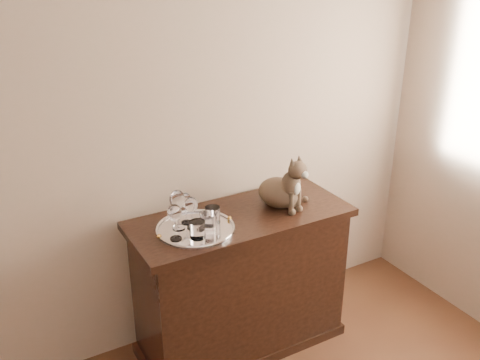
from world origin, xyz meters
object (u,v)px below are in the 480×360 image
object	(u,v)px
wine_glass_a	(178,209)
tumbler_a	(208,222)
tumbler_b	(198,230)
cat	(280,179)
sideboard	(241,282)
wine_glass_c	(175,222)
tumbler_c	(213,215)
tray	(196,229)
wine_glass_b	(186,208)
wine_glass_d	(192,212)

from	to	relation	value
wine_glass_a	tumbler_a	xyz separation A→B (m)	(0.12, -0.10, -0.06)
tumbler_b	cat	xyz separation A→B (m)	(0.55, 0.12, 0.11)
sideboard	wine_glass_c	world-z (taller)	wine_glass_c
wine_glass_c	tumbler_c	size ratio (longest dim) A/B	2.12
wine_glass_a	cat	bearing A→B (deg)	-1.78
tray	tumbler_a	bearing A→B (deg)	-47.43
sideboard	tray	size ratio (longest dim) A/B	3.00
wine_glass_b	tumbler_c	distance (m)	0.14
tumbler_c	wine_glass_c	bearing A→B (deg)	-164.89
wine_glass_a	wine_glass_d	size ratio (longest dim) A/B	1.22
tumbler_b	wine_glass_d	bearing A→B (deg)	80.17
tumbler_a	sideboard	bearing A→B (deg)	19.33
tumbler_a	wine_glass_c	bearing A→B (deg)	177.91
tumbler_a	tumbler_c	distance (m)	0.09
wine_glass_a	tumbler_c	size ratio (longest dim) A/B	2.39
tray	cat	world-z (taller)	cat
wine_glass_b	tumbler_b	distance (m)	0.18
tray	tumbler_b	bearing A→B (deg)	-108.09
wine_glass_c	tumbler_c	distance (m)	0.24
wine_glass_c	tumbler_a	world-z (taller)	wine_glass_c
tumbler_a	tumbler_b	xyz separation A→B (m)	(-0.08, -0.04, -0.00)
sideboard	wine_glass_d	distance (m)	0.59
sideboard	wine_glass_a	world-z (taller)	wine_glass_a
tray	wine_glass_a	world-z (taller)	wine_glass_a
wine_glass_c	tray	bearing A→B (deg)	19.63
wine_glass_d	sideboard	bearing A→B (deg)	2.08
wine_glass_d	tumbler_a	xyz separation A→B (m)	(0.06, -0.07, -0.04)
wine_glass_d	cat	size ratio (longest dim) A/B	0.54
tray	wine_glass_d	bearing A→B (deg)	116.91
tumbler_a	tray	bearing A→B (deg)	132.57
tray	tumbler_a	xyz separation A→B (m)	(0.05, -0.05, 0.05)
tumbler_b	wine_glass_c	bearing A→B (deg)	157.09
wine_glass_c	sideboard	bearing A→B (deg)	10.49
tumbler_a	cat	distance (m)	0.49
tray	wine_glass_b	distance (m)	0.12
tray	wine_glass_b	size ratio (longest dim) A/B	2.38
tumbler_c	tray	bearing A→B (deg)	-170.56
wine_glass_b	tumbler_b	bearing A→B (deg)	-94.97
tray	tumbler_b	size ratio (longest dim) A/B	4.56
wine_glass_a	tumbler_b	xyz separation A→B (m)	(0.04, -0.14, -0.06)
tumbler_a	cat	world-z (taller)	cat
wine_glass_b	wine_glass_c	bearing A→B (deg)	-131.26
wine_glass_d	wine_glass_b	bearing A→B (deg)	93.20
sideboard	wine_glass_d	xyz separation A→B (m)	(-0.29, -0.01, 0.52)
sideboard	wine_glass_c	xyz separation A→B (m)	(-0.41, -0.08, 0.53)
wine_glass_b	cat	bearing A→B (deg)	-5.62
wine_glass_c	wine_glass_d	bearing A→B (deg)	29.01
wine_glass_b	wine_glass_d	bearing A→B (deg)	-86.80
tumbler_a	tumbler_c	bearing A→B (deg)	49.87
wine_glass_b	cat	xyz separation A→B (m)	(0.53, -0.05, 0.07)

